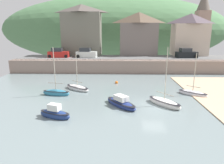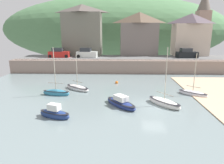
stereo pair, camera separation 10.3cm
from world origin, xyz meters
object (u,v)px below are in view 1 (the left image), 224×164
at_px(waterfront_building_centre, 138,34).
at_px(sailboat_nearest_shore, 77,88).
at_px(waterfront_building_left, 82,30).
at_px(rowboat_small_beached, 55,114).
at_px(waterfront_building_right, 190,34).
at_px(parked_car_near_slipway, 58,53).
at_px(sailboat_blue_trim, 121,103).
at_px(motorboat_with_cabin, 56,93).
at_px(mooring_buoy, 117,82).
at_px(sailboat_white_hull, 164,102).
at_px(fishing_boat_green, 193,93).
at_px(church_with_spire, 202,21).
at_px(parked_car_end_of_row, 186,54).
at_px(parked_car_by_wall, 86,53).

bearing_deg(waterfront_building_centre, sailboat_nearest_shore, -116.82).
bearing_deg(waterfront_building_left, rowboat_small_beached, -85.72).
distance_m(waterfront_building_right, parked_car_near_slipway, 28.54).
xyz_separation_m(waterfront_building_left, sailboat_blue_trim, (8.21, -25.63, -7.56)).
distance_m(waterfront_building_right, motorboat_with_cabin, 32.84).
xyz_separation_m(waterfront_building_centre, sailboat_blue_trim, (-4.23, -25.63, -6.77)).
relative_size(waterfront_building_centre, rowboat_small_beached, 2.82).
bearing_deg(mooring_buoy, motorboat_with_cabin, -141.40).
bearing_deg(sailboat_blue_trim, waterfront_building_right, 109.82).
bearing_deg(sailboat_white_hull, mooring_buoy, 170.65).
bearing_deg(fishing_boat_green, waterfront_building_centre, 141.11).
bearing_deg(mooring_buoy, church_with_spire, 45.50).
height_order(sailboat_white_hull, parked_car_end_of_row, sailboat_white_hull).
xyz_separation_m(rowboat_small_beached, parked_car_end_of_row, (19.57, 24.15, 2.83)).
height_order(motorboat_with_cabin, sailboat_white_hull, sailboat_white_hull).
bearing_deg(parked_car_by_wall, motorboat_with_cabin, -88.15).
xyz_separation_m(motorboat_with_cabin, sailboat_blue_trim, (7.89, -3.50, 0.01)).
xyz_separation_m(sailboat_nearest_shore, parked_car_end_of_row, (19.25, 15.23, 2.94)).
distance_m(waterfront_building_centre, parked_car_by_wall, 12.48).
distance_m(waterfront_building_right, sailboat_white_hull, 28.32).
height_order(church_with_spire, sailboat_blue_trim, church_with_spire).
bearing_deg(rowboat_small_beached, waterfront_building_left, 114.11).
bearing_deg(motorboat_with_cabin, waterfront_building_centre, 70.78).
xyz_separation_m(motorboat_with_cabin, parked_car_by_wall, (1.16, 17.63, 2.88)).
relative_size(motorboat_with_cabin, sailboat_white_hull, 0.96).
bearing_deg(sailboat_blue_trim, sailboat_white_hull, 55.20).
relative_size(church_with_spire, sailboat_white_hull, 2.29).
bearing_deg(waterfront_building_right, parked_car_near_slipway, -170.85).
xyz_separation_m(sailboat_white_hull, mooring_buoy, (-5.08, 9.06, -0.17)).
relative_size(waterfront_building_right, parked_car_end_of_row, 2.10).
relative_size(waterfront_building_centre, sailboat_blue_trim, 2.22).
bearing_deg(fishing_boat_green, waterfront_building_left, 167.27).
distance_m(motorboat_with_cabin, parked_car_near_slipway, 18.44).
distance_m(waterfront_building_right, parked_car_by_wall, 22.95).
height_order(motorboat_with_cabin, sailboat_nearest_shore, motorboat_with_cabin).
bearing_deg(mooring_buoy, waterfront_building_centre, 73.73).
bearing_deg(parked_car_by_wall, sailboat_white_hull, -55.84).
relative_size(parked_car_near_slipway, mooring_buoy, 8.98).
relative_size(waterfront_building_centre, sailboat_nearest_shore, 1.86).
xyz_separation_m(church_with_spire, motorboat_with_cabin, (-27.27, -26.13, -9.54)).
bearing_deg(mooring_buoy, waterfront_building_right, 45.49).
bearing_deg(rowboat_small_beached, parked_car_end_of_row, 70.81).
bearing_deg(motorboat_with_cabin, parked_car_near_slipway, 114.09).
distance_m(sailboat_white_hull, parked_car_near_slipway, 27.05).
xyz_separation_m(waterfront_building_right, mooring_buoy, (-15.96, -16.23, -6.81)).
bearing_deg(waterfront_building_right, church_with_spire, 45.53).
xyz_separation_m(sailboat_blue_trim, parked_car_by_wall, (-6.74, 21.13, 2.87)).
relative_size(waterfront_building_centre, parked_car_by_wall, 2.17).
height_order(waterfront_building_left, motorboat_with_cabin, waterfront_building_left).
bearing_deg(church_with_spire, parked_car_end_of_row, -124.61).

